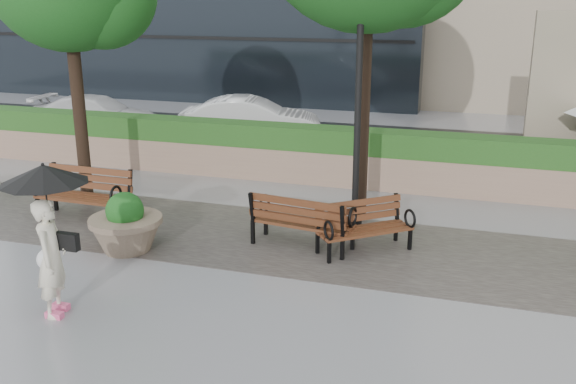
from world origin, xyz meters
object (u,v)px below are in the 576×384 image
(bench_3, at_px, (364,237))
(lamppost, at_px, (357,135))
(pedestrian, at_px, (49,226))
(car_right, at_px, (251,120))
(bench_1, at_px, (85,205))
(bench_2, at_px, (302,232))
(planter_left, at_px, (126,228))
(car_left, at_px, (98,115))

(bench_3, distance_m, lamppost, 1.88)
(bench_3, relative_size, pedestrian, 0.78)
(car_right, distance_m, pedestrian, 11.36)
(bench_1, xyz_separation_m, bench_3, (5.73, -0.01, -0.04))
(bench_2, relative_size, lamppost, 0.44)
(car_right, bearing_deg, bench_2, -167.12)
(planter_left, height_order, lamppost, lamppost)
(pedestrian, bearing_deg, car_left, 14.35)
(bench_2, height_order, pedestrian, pedestrian)
(bench_1, height_order, pedestrian, pedestrian)
(lamppost, xyz_separation_m, car_left, (-10.01, 6.71, -1.31))
(bench_1, bearing_deg, bench_2, -0.43)
(bench_3, height_order, car_left, car_left)
(bench_1, height_order, car_right, car_right)
(bench_2, height_order, lamppost, lamppost)
(bench_2, xyz_separation_m, pedestrian, (-2.64, -3.45, 1.04))
(lamppost, height_order, car_left, lamppost)
(bench_2, relative_size, planter_left, 1.49)
(bench_2, bearing_deg, lamppost, -120.64)
(car_left, distance_m, car_right, 5.33)
(bench_2, relative_size, pedestrian, 0.88)
(planter_left, bearing_deg, pedestrian, -82.98)
(bench_3, xyz_separation_m, car_left, (-10.36, 7.54, 0.34))
(car_right, relative_size, pedestrian, 1.94)
(planter_left, relative_size, car_right, 0.30)
(bench_3, distance_m, planter_left, 4.21)
(bench_1, relative_size, lamppost, 0.45)
(lamppost, height_order, car_right, lamppost)
(bench_2, distance_m, car_left, 12.01)
(planter_left, xyz_separation_m, pedestrian, (0.29, -2.37, 0.91))
(car_left, bearing_deg, bench_2, -135.07)
(planter_left, height_order, pedestrian, pedestrian)
(planter_left, distance_m, car_right, 8.96)
(bench_1, bearing_deg, bench_3, 1.08)
(car_left, height_order, pedestrian, pedestrian)
(bench_1, relative_size, car_left, 0.46)
(bench_1, xyz_separation_m, planter_left, (1.69, -1.21, 0.11))
(bench_3, xyz_separation_m, pedestrian, (-3.74, -3.57, 1.06))
(lamppost, height_order, pedestrian, lamppost)
(car_left, bearing_deg, bench_3, -131.49)
(lamppost, bearing_deg, bench_1, -171.32)
(car_left, height_order, car_right, car_right)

